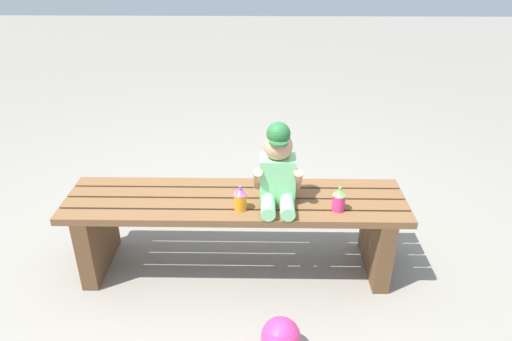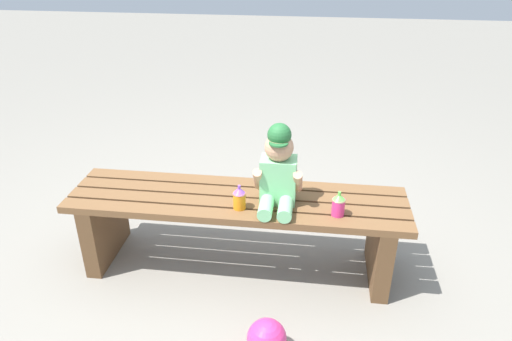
{
  "view_description": "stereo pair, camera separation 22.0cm",
  "coord_description": "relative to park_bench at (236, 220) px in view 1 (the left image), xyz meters",
  "views": [
    {
      "loc": [
        0.13,
        -2.0,
        1.62
      ],
      "look_at": [
        0.1,
        -0.05,
        0.6
      ],
      "focal_mm": 33.02,
      "sensor_mm": 36.0,
      "label": 1
    },
    {
      "loc": [
        0.35,
        -1.99,
        1.62
      ],
      "look_at": [
        0.1,
        -0.05,
        0.6
      ],
      "focal_mm": 33.02,
      "sensor_mm": 36.0,
      "label": 2
    }
  ],
  "objects": [
    {
      "name": "toy_ball",
      "position": [
        0.22,
        -0.57,
        -0.21
      ],
      "size": [
        0.17,
        0.17,
        0.17
      ],
      "primitive_type": "sphere",
      "color": "#E5337F",
      "rests_on": "ground_plane"
    },
    {
      "name": "child_figure",
      "position": [
        0.21,
        -0.03,
        0.31
      ],
      "size": [
        0.23,
        0.27,
        0.4
      ],
      "color": "#7FCC8C",
      "rests_on": "park_bench"
    },
    {
      "name": "park_bench",
      "position": [
        0.0,
        0.0,
        0.0
      ],
      "size": [
        1.69,
        0.41,
        0.42
      ],
      "color": "brown",
      "rests_on": "ground_plane"
    },
    {
      "name": "ground_plane",
      "position": [
        0.0,
        0.0,
        -0.29
      ],
      "size": [
        16.0,
        16.0,
        0.0
      ],
      "primitive_type": "plane",
      "color": "gray"
    },
    {
      "name": "sippy_cup_right",
      "position": [
        0.49,
        -0.1,
        0.19
      ],
      "size": [
        0.06,
        0.06,
        0.12
      ],
      "color": "#E5337F",
      "rests_on": "park_bench"
    },
    {
      "name": "sippy_cup_left",
      "position": [
        0.03,
        -0.1,
        0.19
      ],
      "size": [
        0.06,
        0.06,
        0.12
      ],
      "color": "orange",
      "rests_on": "park_bench"
    }
  ]
}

